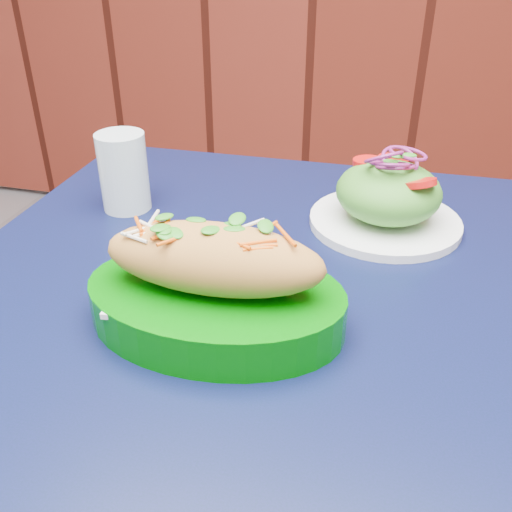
# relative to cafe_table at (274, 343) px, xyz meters

# --- Properties ---
(cafe_table) EXTENTS (0.81, 0.81, 0.75)m
(cafe_table) POSITION_rel_cafe_table_xyz_m (0.00, 0.00, 0.00)
(cafe_table) COLOR black
(cafe_table) RESTS_ON ground
(banh_mi_basket) EXTENTS (0.28, 0.18, 0.12)m
(banh_mi_basket) POSITION_rel_cafe_table_xyz_m (-0.04, -0.09, 0.14)
(banh_mi_basket) COLOR #006303
(banh_mi_basket) RESTS_ON cafe_table
(salad_plate) EXTENTS (0.21, 0.21, 0.11)m
(salad_plate) POSITION_rel_cafe_table_xyz_m (0.11, 0.19, 0.13)
(salad_plate) COLOR white
(salad_plate) RESTS_ON cafe_table
(water_glass) EXTENTS (0.07, 0.07, 0.11)m
(water_glass) POSITION_rel_cafe_table_xyz_m (-0.26, 0.15, 0.14)
(water_glass) COLOR silver
(water_glass) RESTS_ON cafe_table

